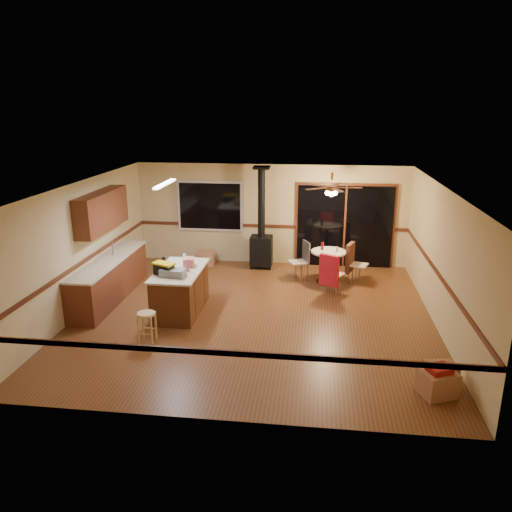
% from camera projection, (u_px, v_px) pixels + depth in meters
% --- Properties ---
extents(floor, '(7.00, 7.00, 0.00)m').
position_uv_depth(floor, '(254.00, 315.00, 10.00)').
color(floor, brown).
rests_on(floor, ground).
extents(ceiling, '(7.00, 7.00, 0.00)m').
position_uv_depth(ceiling, '(254.00, 186.00, 9.24)').
color(ceiling, silver).
rests_on(ceiling, ground).
extents(wall_back, '(7.00, 0.00, 7.00)m').
position_uv_depth(wall_back, '(271.00, 215.00, 12.95)').
color(wall_back, '#CBB681').
rests_on(wall_back, ground).
extents(wall_front, '(7.00, 0.00, 7.00)m').
position_uv_depth(wall_front, '(219.00, 332.00, 6.30)').
color(wall_front, '#CBB681').
rests_on(wall_front, ground).
extents(wall_left, '(0.00, 7.00, 7.00)m').
position_uv_depth(wall_left, '(82.00, 247.00, 10.03)').
color(wall_left, '#CBB681').
rests_on(wall_left, ground).
extents(wall_right, '(0.00, 7.00, 7.00)m').
position_uv_depth(wall_right, '(442.00, 260.00, 9.22)').
color(wall_right, '#CBB681').
rests_on(wall_right, ground).
extents(chair_rail, '(7.00, 7.00, 0.08)m').
position_uv_depth(chair_rail, '(254.00, 268.00, 9.71)').
color(chair_rail, '#4F2313').
rests_on(chair_rail, ground).
extents(window, '(1.72, 0.10, 1.32)m').
position_uv_depth(window, '(210.00, 206.00, 13.03)').
color(window, black).
rests_on(window, ground).
extents(sliding_door, '(2.52, 0.10, 2.10)m').
position_uv_depth(sliding_door, '(345.00, 227.00, 12.75)').
color(sliding_door, black).
rests_on(sliding_door, ground).
extents(lower_cabinets, '(0.60, 3.00, 0.86)m').
position_uv_depth(lower_cabinets, '(110.00, 280.00, 10.73)').
color(lower_cabinets, '#5F2B18').
rests_on(lower_cabinets, ground).
extents(countertop, '(0.64, 3.04, 0.04)m').
position_uv_depth(countertop, '(108.00, 260.00, 10.59)').
color(countertop, beige).
rests_on(countertop, lower_cabinets).
extents(upper_cabinets, '(0.35, 2.00, 0.80)m').
position_uv_depth(upper_cabinets, '(102.00, 211.00, 10.50)').
color(upper_cabinets, '#5F2B18').
rests_on(upper_cabinets, ground).
extents(kitchen_island, '(0.88, 1.68, 0.90)m').
position_uv_depth(kitchen_island, '(180.00, 291.00, 10.05)').
color(kitchen_island, '#512914').
rests_on(kitchen_island, ground).
extents(wood_stove, '(0.55, 0.50, 2.52)m').
position_uv_depth(wood_stove, '(261.00, 240.00, 12.71)').
color(wood_stove, black).
rests_on(wood_stove, ground).
extents(ceiling_fan, '(0.24, 0.24, 0.55)m').
position_uv_depth(ceiling_fan, '(332.00, 190.00, 11.18)').
color(ceiling_fan, brown).
rests_on(ceiling_fan, ceiling).
extents(fluorescent_strip, '(0.10, 1.20, 0.04)m').
position_uv_depth(fluorescent_strip, '(165.00, 184.00, 9.75)').
color(fluorescent_strip, white).
rests_on(fluorescent_strip, ceiling).
extents(toolbox_grey, '(0.50, 0.31, 0.15)m').
position_uv_depth(toolbox_grey, '(173.00, 273.00, 9.51)').
color(toolbox_grey, slate).
rests_on(toolbox_grey, kitchen_island).
extents(toolbox_black, '(0.42, 0.33, 0.21)m').
position_uv_depth(toolbox_black, '(164.00, 270.00, 9.59)').
color(toolbox_black, black).
rests_on(toolbox_black, kitchen_island).
extents(toolbox_yellow_lid, '(0.48, 0.37, 0.03)m').
position_uv_depth(toolbox_yellow_lid, '(164.00, 264.00, 9.55)').
color(toolbox_yellow_lid, gold).
rests_on(toolbox_yellow_lid, toolbox_black).
extents(box_on_island, '(0.24, 0.30, 0.18)m').
position_uv_depth(box_on_island, '(189.00, 262.00, 10.08)').
color(box_on_island, '#A66C4A').
rests_on(box_on_island, kitchen_island).
extents(bottle_dark, '(0.09, 0.09, 0.25)m').
position_uv_depth(bottle_dark, '(164.00, 263.00, 9.96)').
color(bottle_dark, black).
rests_on(bottle_dark, kitchen_island).
extents(bottle_pink, '(0.09, 0.09, 0.25)m').
position_uv_depth(bottle_pink, '(187.00, 265.00, 9.78)').
color(bottle_pink, '#D84C8C').
rests_on(bottle_pink, kitchen_island).
extents(bottle_white, '(0.07, 0.07, 0.18)m').
position_uv_depth(bottle_white, '(184.00, 258.00, 10.36)').
color(bottle_white, white).
rests_on(bottle_white, kitchen_island).
extents(bar_stool, '(0.36, 0.36, 0.57)m').
position_uv_depth(bar_stool, '(147.00, 328.00, 8.77)').
color(bar_stool, '#D7B571').
rests_on(bar_stool, floor).
extents(blue_bucket, '(0.35, 0.35, 0.23)m').
position_uv_depth(blue_bucket, '(179.00, 317.00, 9.64)').
color(blue_bucket, '#0C2DB2').
rests_on(blue_bucket, floor).
extents(dining_table, '(0.82, 0.82, 0.78)m').
position_uv_depth(dining_table, '(328.00, 261.00, 11.67)').
color(dining_table, black).
rests_on(dining_table, ground).
extents(glass_red, '(0.08, 0.08, 0.18)m').
position_uv_depth(glass_red, '(322.00, 246.00, 11.68)').
color(glass_red, '#590C14').
rests_on(glass_red, dining_table).
extents(glass_cream, '(0.06, 0.06, 0.12)m').
position_uv_depth(glass_cream, '(337.00, 249.00, 11.51)').
color(glass_cream, beige).
rests_on(glass_cream, dining_table).
extents(chair_left, '(0.53, 0.53, 0.51)m').
position_uv_depth(chair_left, '(303.00, 256.00, 11.86)').
color(chair_left, '#BFA58D').
rests_on(chair_left, ground).
extents(chair_near, '(0.59, 0.61, 0.70)m').
position_uv_depth(chair_near, '(330.00, 270.00, 10.83)').
color(chair_near, '#BFA58D').
rests_on(chair_near, ground).
extents(chair_right, '(0.57, 0.55, 0.70)m').
position_uv_depth(chair_right, '(351.00, 258.00, 11.69)').
color(chair_right, '#BFA58D').
rests_on(chair_right, ground).
extents(box_under_window, '(0.46, 0.37, 0.36)m').
position_uv_depth(box_under_window, '(206.00, 258.00, 13.09)').
color(box_under_window, '#A66C4A').
rests_on(box_under_window, floor).
extents(box_corner_a, '(0.61, 0.57, 0.37)m').
position_uv_depth(box_corner_a, '(438.00, 383.00, 7.23)').
color(box_corner_a, '#A66C4A').
rests_on(box_corner_a, floor).
extents(box_corner_b, '(0.48, 0.43, 0.34)m').
position_uv_depth(box_corner_b, '(440.00, 375.00, 7.47)').
color(box_corner_b, '#A66C4A').
rests_on(box_corner_b, floor).
extents(box_small_red, '(0.41, 0.38, 0.09)m').
position_uv_depth(box_small_red, '(439.00, 369.00, 7.16)').
color(box_small_red, maroon).
rests_on(box_small_red, box_corner_a).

